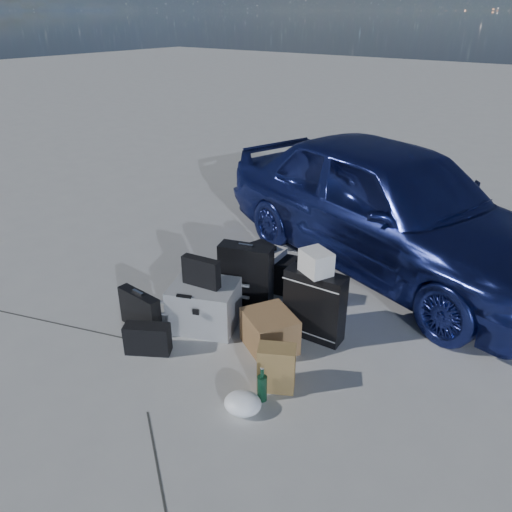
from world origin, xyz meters
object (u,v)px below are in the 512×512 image
at_px(duffel_bag, 264,270).
at_px(briefcase, 140,311).
at_px(cardboard_box, 270,331).
at_px(pelican_case, 205,305).
at_px(suitcase_right, 315,305).
at_px(suitcase_left, 246,277).
at_px(green_bottle, 262,384).
at_px(car, 388,205).

bearing_deg(duffel_bag, briefcase, -119.33).
height_order(duffel_bag, cardboard_box, duffel_bag).
height_order(pelican_case, cardboard_box, pelican_case).
relative_size(suitcase_right, cardboard_box, 1.47).
bearing_deg(suitcase_right, pelican_case, -157.14).
bearing_deg(pelican_case, suitcase_left, 54.48).
xyz_separation_m(pelican_case, suitcase_left, (0.11, 0.50, 0.12)).
height_order(pelican_case, duffel_bag, pelican_case).
bearing_deg(suitcase_right, duffel_bag, 147.22).
height_order(briefcase, green_bottle, briefcase).
relative_size(car, green_bottle, 14.35).
xyz_separation_m(car, duffel_bag, (-0.82, -1.27, -0.56)).
bearing_deg(suitcase_right, car, 89.27).
bearing_deg(suitcase_left, briefcase, -140.17).
height_order(duffel_bag, green_bottle, duffel_bag).
xyz_separation_m(cardboard_box, green_bottle, (0.35, -0.59, -0.02)).
xyz_separation_m(suitcase_left, green_bottle, (0.93, -1.00, -0.19)).
bearing_deg(suitcase_right, green_bottle, -86.87).
bearing_deg(briefcase, suitcase_left, 60.83).
bearing_deg(car, pelican_case, 178.23).
distance_m(car, duffel_bag, 1.61).
bearing_deg(green_bottle, suitcase_right, 97.41).
xyz_separation_m(suitcase_left, suitcase_right, (0.81, -0.03, -0.01)).
bearing_deg(duffel_bag, cardboard_box, -63.11).
height_order(pelican_case, briefcase, pelican_case).
distance_m(briefcase, duffel_bag, 1.45).
relative_size(pelican_case, suitcase_left, 0.88).
height_order(car, pelican_case, car).
xyz_separation_m(suitcase_left, duffel_bag, (-0.13, 0.48, -0.16)).
xyz_separation_m(suitcase_right, duffel_bag, (-0.93, 0.51, -0.15)).
distance_m(briefcase, suitcase_left, 1.07).
distance_m(suitcase_left, suitcase_right, 0.81).
xyz_separation_m(duffel_bag, cardboard_box, (0.71, -0.89, -0.01)).
bearing_deg(green_bottle, car, 94.93).
bearing_deg(car, suitcase_left, 176.33).
bearing_deg(pelican_case, duffel_bag, 68.13).
height_order(cardboard_box, green_bottle, cardboard_box).
relative_size(car, briefcase, 8.88).
relative_size(briefcase, green_bottle, 1.62).
bearing_deg(suitcase_left, green_bottle, -64.90).
xyz_separation_m(briefcase, suitcase_right, (1.37, 0.87, 0.14)).
relative_size(suitcase_right, green_bottle, 2.18).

